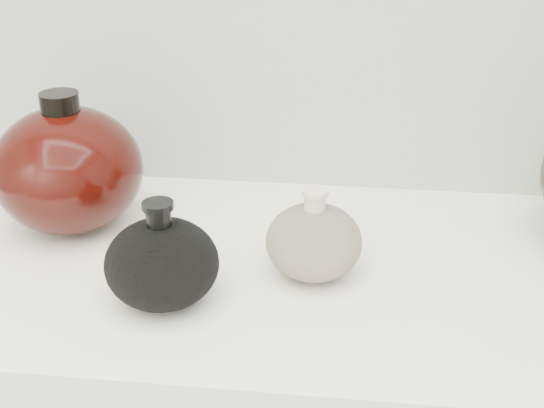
# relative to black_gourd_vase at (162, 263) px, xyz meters

# --- Properties ---
(room) EXTENTS (3.04, 2.42, 2.64)m
(room) POSITION_rel_black_gourd_vase_xyz_m (0.13, -0.57, 0.35)
(room) COLOR slate
(room) RESTS_ON ground
(black_gourd_vase) EXTENTS (0.17, 0.17, 0.13)m
(black_gourd_vase) POSITION_rel_black_gourd_vase_xyz_m (0.00, 0.00, 0.00)
(black_gourd_vase) COLOR black
(black_gourd_vase) RESTS_ON display_counter
(cream_gourd_vase) EXTENTS (0.15, 0.15, 0.12)m
(cream_gourd_vase) POSITION_rel_black_gourd_vase_xyz_m (0.17, 0.08, -0.01)
(cream_gourd_vase) COLOR beige
(cream_gourd_vase) RESTS_ON display_counter
(left_round_pot) EXTENTS (0.25, 0.25, 0.19)m
(left_round_pot) POSITION_rel_black_gourd_vase_xyz_m (-0.17, 0.17, 0.03)
(left_round_pot) COLOR black
(left_round_pot) RESTS_ON display_counter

